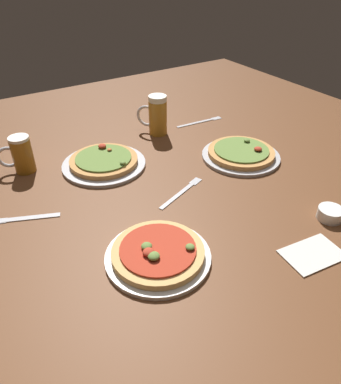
% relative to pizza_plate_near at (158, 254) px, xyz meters
% --- Properties ---
extents(ground_plane, '(2.40, 2.40, 0.03)m').
position_rel_pizza_plate_near_xyz_m(ground_plane, '(0.17, 0.21, -0.03)').
color(ground_plane, brown).
extents(pizza_plate_near, '(0.27, 0.27, 0.05)m').
position_rel_pizza_plate_near_xyz_m(pizza_plate_near, '(0.00, 0.00, 0.00)').
color(pizza_plate_near, silver).
rests_on(pizza_plate_near, ground_plane).
extents(pizza_plate_far, '(0.30, 0.30, 0.05)m').
position_rel_pizza_plate_near_xyz_m(pizza_plate_far, '(0.08, 0.51, -0.00)').
color(pizza_plate_far, '#B2B2B7').
rests_on(pizza_plate_far, ground_plane).
extents(pizza_plate_side, '(0.29, 0.29, 0.05)m').
position_rel_pizza_plate_near_xyz_m(pizza_plate_side, '(0.53, 0.29, -0.00)').
color(pizza_plate_side, '#B2B2B7').
rests_on(pizza_plate_side, ground_plane).
extents(beer_mug_dark, '(0.12, 0.07, 0.13)m').
position_rel_pizza_plate_near_xyz_m(beer_mug_dark, '(-0.18, 0.63, 0.05)').
color(beer_mug_dark, '#9E6619').
rests_on(beer_mug_dark, ground_plane).
extents(beer_mug_amber, '(0.10, 0.12, 0.16)m').
position_rel_pizza_plate_near_xyz_m(beer_mug_amber, '(0.38, 0.64, 0.06)').
color(beer_mug_amber, '#B27A23').
rests_on(beer_mug_amber, ground_plane).
extents(ramekin_sauce, '(0.07, 0.07, 0.03)m').
position_rel_pizza_plate_near_xyz_m(ramekin_sauce, '(0.51, -0.13, 0.00)').
color(ramekin_sauce, white).
rests_on(ramekin_sauce, ground_plane).
extents(napkin_folded, '(0.17, 0.12, 0.01)m').
position_rel_pizza_plate_near_xyz_m(napkin_folded, '(0.35, -0.20, -0.01)').
color(napkin_folded, silver).
rests_on(napkin_folded, ground_plane).
extents(fork_left, '(0.21, 0.10, 0.01)m').
position_rel_pizza_plate_near_xyz_m(fork_left, '(0.22, 0.22, -0.01)').
color(fork_left, silver).
rests_on(fork_left, ground_plane).
extents(knife_right, '(0.20, 0.10, 0.01)m').
position_rel_pizza_plate_near_xyz_m(knife_right, '(-0.25, 0.35, -0.01)').
color(knife_right, silver).
rests_on(knife_right, ground_plane).
extents(fork_spare, '(0.23, 0.03, 0.01)m').
position_rel_pizza_plate_near_xyz_m(fork_spare, '(0.60, 0.63, -0.01)').
color(fork_spare, silver).
rests_on(fork_spare, ground_plane).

